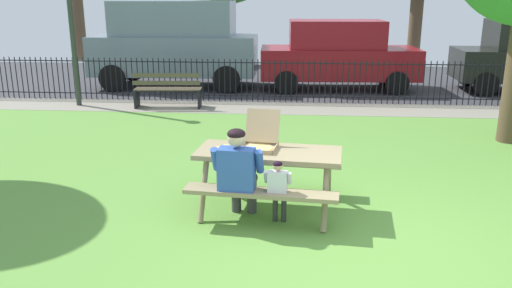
# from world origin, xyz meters

# --- Properties ---
(ground) EXTENTS (28.00, 11.90, 0.02)m
(ground) POSITION_xyz_m (0.00, 1.95, -0.01)
(ground) COLOR #60973D
(cobblestone_walkway) EXTENTS (28.00, 1.40, 0.01)m
(cobblestone_walkway) POSITION_xyz_m (0.00, 7.20, -0.00)
(cobblestone_walkway) COLOR gray
(street_asphalt) EXTENTS (28.00, 7.19, 0.01)m
(street_asphalt) POSITION_xyz_m (0.00, 11.50, -0.01)
(street_asphalt) COLOR #38383D
(picnic_table_foreground) EXTENTS (1.94, 1.65, 0.79)m
(picnic_table_foreground) POSITION_xyz_m (-0.88, 1.16, 0.60)
(picnic_table_foreground) COLOR #968661
(picnic_table_foreground) RESTS_ON ground
(pizza_box_open) EXTENTS (0.50, 0.59, 0.45)m
(pizza_box_open) POSITION_xyz_m (-1.00, 1.27, 0.86)
(pizza_box_open) COLOR tan
(pizza_box_open) RESTS_ON picnic_table_foreground
(pizza_slice_on_table) EXTENTS (0.19, 0.23, 0.02)m
(pizza_slice_on_table) POSITION_xyz_m (-1.45, 1.25, 0.78)
(pizza_slice_on_table) COLOR #F9D369
(pizza_slice_on_table) RESTS_ON picnic_table_foreground
(adult_at_table) EXTENTS (0.63, 0.62, 1.19)m
(adult_at_table) POSITION_xyz_m (-1.21, 0.69, 0.66)
(adult_at_table) COLOR #3D3D3D
(adult_at_table) RESTS_ON ground
(child_at_table) EXTENTS (0.33, 0.32, 0.83)m
(child_at_table) POSITION_xyz_m (-0.74, 0.62, 0.51)
(child_at_table) COLOR #353535
(child_at_table) RESTS_ON ground
(iron_fence_streetside) EXTENTS (23.78, 0.03, 1.08)m
(iron_fence_streetside) POSITION_xyz_m (0.00, 7.90, 0.55)
(iron_fence_streetside) COLOR black
(iron_fence_streetside) RESTS_ON ground
(park_bench_left) EXTENTS (1.63, 0.58, 0.85)m
(park_bench_left) POSITION_xyz_m (-3.66, 7.06, 0.42)
(park_bench_left) COLOR brown
(park_bench_left) RESTS_ON ground
(lamp_post_walkway) EXTENTS (0.28, 0.28, 4.00)m
(lamp_post_walkway) POSITION_xyz_m (-5.93, 7.15, 2.45)
(lamp_post_walkway) COLOR #2D382D
(lamp_post_walkway) RESTS_ON ground
(parked_car_far_left) EXTENTS (4.74, 2.15, 2.46)m
(parked_car_far_left) POSITION_xyz_m (-4.12, 9.96, 1.31)
(parked_car_far_left) COLOR slate
(parked_car_far_left) RESTS_ON ground
(parked_car_left) EXTENTS (4.48, 2.08, 1.94)m
(parked_car_left) POSITION_xyz_m (0.57, 9.96, 1.01)
(parked_car_left) COLOR maroon
(parked_car_left) RESTS_ON ground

